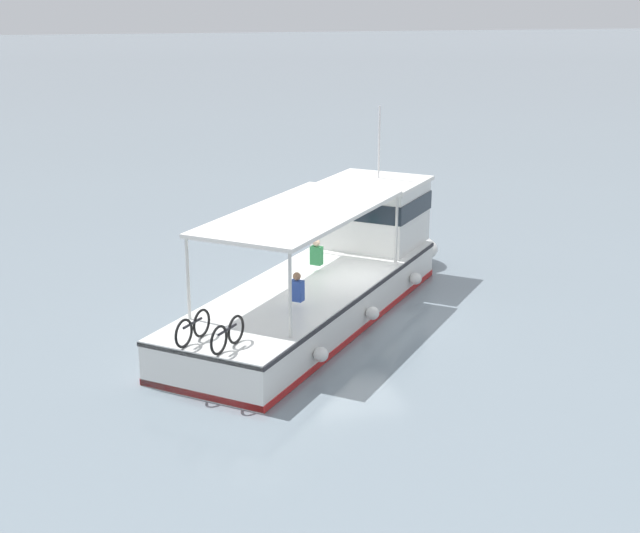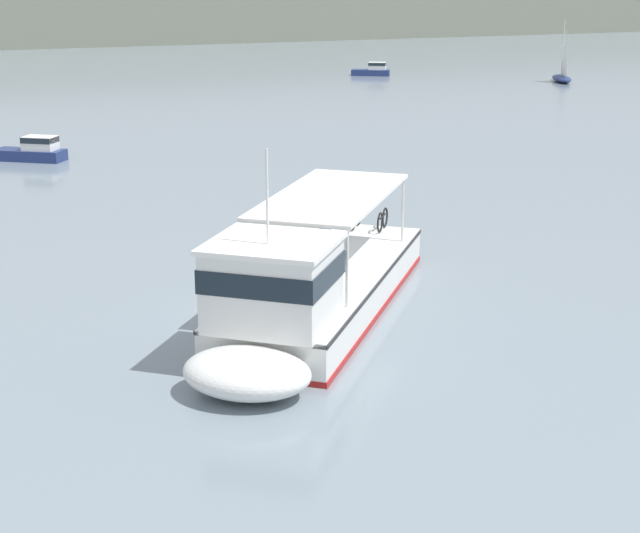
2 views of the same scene
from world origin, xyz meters
name	(u,v)px [view 2 (image 2 of 2)]	position (x,y,z in m)	size (l,w,h in m)	color
ground_plane	(285,316)	(0.00, 0.00, 0.00)	(400.00, 400.00, 0.00)	gray
ferry_main	(309,291)	(0.25, -1.07, 1.01)	(10.74, 11.56, 5.32)	white
sailboat_far_left	(562,76)	(46.41, 46.91, 0.54)	(3.40, 4.92, 5.40)	navy
motorboat_near_starboard	(34,150)	(-2.55, 27.03, 0.54)	(3.66, 3.21, 1.26)	navy
motorboat_off_stern	(373,70)	(33.79, 59.09, 0.54)	(3.72, 3.08, 1.26)	navy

